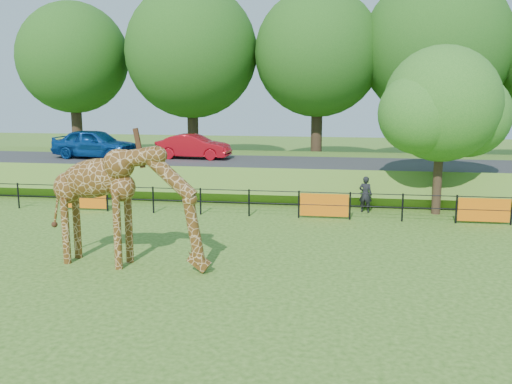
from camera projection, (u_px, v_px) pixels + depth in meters
ground at (200, 283)px, 15.17m from camera, size 90.00×90.00×0.00m
giraffe at (127, 206)px, 16.28m from camera, size 5.06×1.58×3.56m
perimeter_fence at (249, 203)px, 22.85m from camera, size 28.07×0.10×1.10m
embankment at (272, 173)px, 30.12m from camera, size 40.00×9.00×1.30m
road at (268, 163)px, 28.53m from camera, size 40.00×5.00×0.12m
car_blue at (95, 144)px, 29.87m from camera, size 4.71×2.42×1.53m
car_red at (194, 146)px, 29.73m from camera, size 3.93×1.60×1.27m
visitor at (365, 194)px, 23.52m from camera, size 0.63×0.51×1.51m
tree_east at (444, 108)px, 22.62m from camera, size 5.40×4.71×6.76m
bg_tree_line at (316, 52)px, 34.95m from camera, size 37.30×8.80×11.82m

